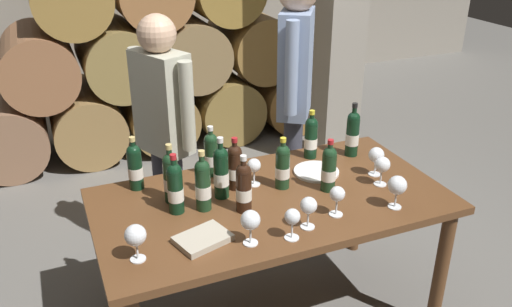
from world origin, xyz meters
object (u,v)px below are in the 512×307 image
(wine_glass_5, at_px, (382,165))
(tasting_notebook, at_px, (203,239))
(wine_bottle_1, at_px, (311,137))
(wine_glass_8, at_px, (254,167))
(dining_table, at_px, (272,214))
(wine_glass_7, at_px, (309,206))
(wine_bottle_2, at_px, (203,184))
(wine_glass_1, at_px, (397,186))
(wine_glass_0, at_px, (337,195))
(wine_bottle_7, at_px, (353,133))
(taster_seated_left, at_px, (164,125))
(wine_glass_6, at_px, (292,218))
(wine_bottle_8, at_px, (235,166))
(sommelier_presenting, at_px, (295,85))
(wine_bottle_9, at_px, (211,154))
(wine_bottle_11, at_px, (329,168))
(serving_plate, at_px, (316,172))
(wine_glass_4, at_px, (135,236))
(wine_bottle_0, at_px, (171,177))
(wine_bottle_6, at_px, (135,166))
(wine_bottle_3, at_px, (283,166))
(wine_bottle_5, at_px, (175,188))
(wine_glass_2, at_px, (376,156))
(wine_bottle_4, at_px, (221,172))
(wine_glass_3, at_px, (250,221))
(wine_bottle_10, at_px, (244,187))

(wine_glass_5, bearing_deg, tasting_notebook, -172.37)
(wine_bottle_1, xyz_separation_m, wine_glass_8, (-0.42, -0.18, -0.02))
(dining_table, relative_size, wine_glass_7, 11.34)
(wine_bottle_2, relative_size, wine_glass_1, 1.84)
(wine_bottle_2, bearing_deg, wine_glass_7, -41.20)
(wine_glass_0, bearing_deg, wine_glass_8, 119.97)
(wine_bottle_7, height_order, taster_seated_left, taster_seated_left)
(wine_glass_1, distance_m, wine_glass_6, 0.56)
(wine_bottle_8, height_order, wine_glass_8, wine_bottle_8)
(wine_glass_5, xyz_separation_m, sommelier_presenting, (-0.07, 0.84, 0.17))
(wine_bottle_9, height_order, taster_seated_left, taster_seated_left)
(wine_bottle_8, height_order, wine_bottle_11, wine_bottle_8)
(wine_bottle_9, bearing_deg, serving_plate, -20.99)
(wine_glass_4, bearing_deg, wine_bottle_0, 58.28)
(wine_glass_0, relative_size, sommelier_presenting, 0.08)
(wine_bottle_7, height_order, wine_bottle_11, wine_bottle_7)
(wine_bottle_6, xyz_separation_m, taster_seated_left, (0.24, 0.37, 0.04))
(wine_bottle_3, bearing_deg, wine_bottle_5, -177.41)
(wine_glass_2, bearing_deg, wine_glass_6, -151.54)
(wine_bottle_7, relative_size, wine_bottle_9, 1.14)
(wine_glass_5, height_order, wine_glass_7, wine_glass_5)
(dining_table, bearing_deg, taster_seated_left, 115.58)
(wine_glass_2, bearing_deg, wine_glass_8, 167.09)
(wine_bottle_7, relative_size, taster_seated_left, 0.20)
(wine_bottle_0, distance_m, wine_bottle_9, 0.32)
(wine_bottle_0, relative_size, wine_glass_8, 2.05)
(wine_bottle_4, height_order, wine_glass_1, wine_bottle_4)
(wine_bottle_0, height_order, wine_glass_5, wine_bottle_0)
(wine_glass_4, relative_size, wine_glass_7, 1.07)
(wine_bottle_11, bearing_deg, wine_bottle_1, 75.31)
(wine_bottle_2, xyz_separation_m, serving_plate, (0.66, 0.12, -0.12))
(wine_bottle_2, xyz_separation_m, taster_seated_left, (-0.01, 0.69, 0.03))
(tasting_notebook, bearing_deg, wine_bottle_7, 8.43)
(wine_bottle_4, distance_m, taster_seated_left, 0.63)
(wine_bottle_5, xyz_separation_m, wine_bottle_11, (0.75, -0.09, -0.01))
(wine_bottle_2, bearing_deg, tasting_notebook, -108.79)
(wine_bottle_3, relative_size, wine_glass_0, 1.86)
(wine_bottle_0, height_order, wine_glass_0, wine_bottle_0)
(wine_bottle_11, distance_m, wine_glass_3, 0.60)
(wine_bottle_5, height_order, wine_glass_7, wine_bottle_5)
(wine_bottle_3, relative_size, wine_glass_5, 1.76)
(wine_bottle_6, distance_m, tasting_notebook, 0.61)
(wine_glass_0, bearing_deg, wine_bottle_9, 123.47)
(wine_bottle_6, distance_m, wine_glass_8, 0.59)
(serving_plate, bearing_deg, dining_table, -155.50)
(wine_glass_1, xyz_separation_m, wine_glass_6, (-0.56, -0.04, -0.01))
(dining_table, height_order, wine_bottle_6, wine_bottle_6)
(wine_glass_4, bearing_deg, wine_bottle_9, 49.16)
(wine_bottle_9, height_order, wine_bottle_10, wine_bottle_10)
(wine_glass_7, bearing_deg, wine_bottle_5, 144.85)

